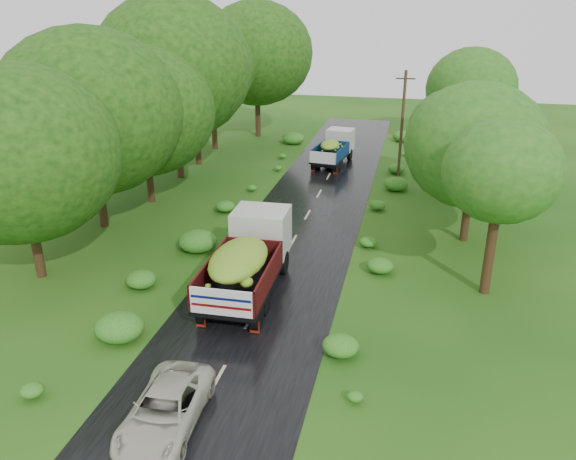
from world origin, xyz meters
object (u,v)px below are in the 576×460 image
(utility_pole, at_px, (402,123))
(car, at_px, (165,409))
(truck_near, at_px, (249,256))
(truck_far, at_px, (334,147))

(utility_pole, bearing_deg, car, -103.17)
(truck_near, relative_size, utility_pole, 0.97)
(truck_near, bearing_deg, car, -91.57)
(car, bearing_deg, truck_near, 86.74)
(truck_far, relative_size, utility_pole, 0.79)
(utility_pole, bearing_deg, truck_near, -108.05)
(truck_near, distance_m, utility_pole, 19.90)
(utility_pole, bearing_deg, truck_far, 155.01)
(truck_near, xyz_separation_m, utility_pole, (5.58, 18.98, 2.13))
(car, bearing_deg, utility_pole, 75.57)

